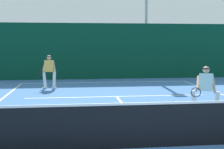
% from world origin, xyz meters
% --- Properties ---
extents(ground_plane, '(80.00, 80.00, 0.00)m').
position_xyz_m(ground_plane, '(0.00, 0.00, 0.00)').
color(ground_plane, '#4071B3').
extents(court_line_baseline_far, '(9.42, 0.10, 0.01)m').
position_xyz_m(court_line_baseline_far, '(0.00, 11.41, 0.00)').
color(court_line_baseline_far, white).
rests_on(court_line_baseline_far, ground_plane).
extents(court_line_service, '(7.68, 0.10, 0.01)m').
position_xyz_m(court_line_service, '(0.00, 6.56, 0.00)').
color(court_line_service, white).
rests_on(court_line_service, ground_plane).
extents(court_line_centre, '(0.10, 6.40, 0.01)m').
position_xyz_m(court_line_centre, '(0.00, 3.20, 0.00)').
color(court_line_centre, white).
rests_on(court_line_centre, ground_plane).
extents(tennis_net, '(10.33, 0.09, 1.07)m').
position_xyz_m(tennis_net, '(0.00, 0.00, 0.51)').
color(tennis_net, '#1E4723').
rests_on(tennis_net, ground_plane).
extents(player_near, '(1.06, 0.86, 1.56)m').
position_xyz_m(player_near, '(2.25, 2.70, 0.85)').
color(player_near, silver).
rests_on(player_near, ground_plane).
extents(player_far, '(0.91, 0.88, 1.67)m').
position_xyz_m(player_far, '(-3.01, 9.29, 0.92)').
color(player_far, silver).
rests_on(player_far, ground_plane).
extents(tennis_ball, '(0.07, 0.07, 0.07)m').
position_xyz_m(tennis_ball, '(3.04, 3.28, 0.03)').
color(tennis_ball, '#D1E033').
rests_on(tennis_ball, ground_plane).
extents(back_fence_windscreen, '(22.04, 0.12, 3.50)m').
position_xyz_m(back_fence_windscreen, '(0.00, 13.22, 1.75)').
color(back_fence_windscreen, '#083B28').
rests_on(back_fence_windscreen, ground_plane).
extents(light_pole, '(0.55, 0.44, 7.55)m').
position_xyz_m(light_pole, '(3.06, 14.31, 4.62)').
color(light_pole, '#9EA39E').
rests_on(light_pole, ground_plane).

